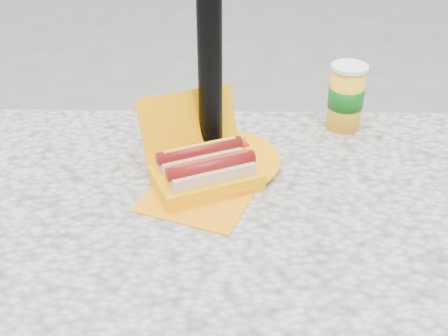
{
  "coord_description": "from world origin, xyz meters",
  "views": [
    {
      "loc": [
        0.05,
        -0.9,
        1.41
      ],
      "look_at": [
        0.03,
        0.05,
        0.8
      ],
      "focal_mm": 45.0,
      "sensor_mm": 36.0,
      "label": 1
    }
  ],
  "objects_px": {
    "umbrella_pole": "(209,2)",
    "soda_cup": "(346,97)",
    "fries_plate": "(217,161)",
    "hotdog_box": "(204,168)"
  },
  "relations": [
    {
      "from": "fries_plate",
      "to": "soda_cup",
      "type": "xyz_separation_m",
      "value": [
        0.3,
        0.19,
        0.07
      ]
    },
    {
      "from": "umbrella_pole",
      "to": "soda_cup",
      "type": "height_order",
      "value": "umbrella_pole"
    },
    {
      "from": "umbrella_pole",
      "to": "soda_cup",
      "type": "xyz_separation_m",
      "value": [
        0.32,
        0.16,
        -0.27
      ]
    },
    {
      "from": "hotdog_box",
      "to": "soda_cup",
      "type": "bearing_deg",
      "value": 13.6
    },
    {
      "from": "umbrella_pole",
      "to": "fries_plate",
      "type": "relative_size",
      "value": 5.86
    },
    {
      "from": "umbrella_pole",
      "to": "fries_plate",
      "type": "height_order",
      "value": "umbrella_pole"
    },
    {
      "from": "umbrella_pole",
      "to": "fries_plate",
      "type": "xyz_separation_m",
      "value": [
        0.01,
        -0.03,
        -0.34
      ]
    },
    {
      "from": "umbrella_pole",
      "to": "soda_cup",
      "type": "distance_m",
      "value": 0.44
    },
    {
      "from": "hotdog_box",
      "to": "umbrella_pole",
      "type": "bearing_deg",
      "value": 59.34
    },
    {
      "from": "hotdog_box",
      "to": "fries_plate",
      "type": "height_order",
      "value": "hotdog_box"
    }
  ]
}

